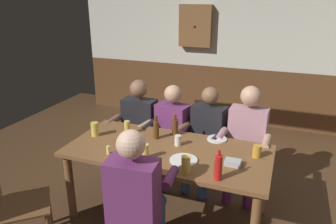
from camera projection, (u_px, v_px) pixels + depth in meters
ground_plane at (166, 216)px, 3.41m from camera, size 6.98×6.98×0.00m
back_wall_upper at (230, 18)px, 5.40m from camera, size 5.41×0.12×1.65m
back_wall_wainscot at (225, 94)px, 5.85m from camera, size 5.41×0.12×1.00m
dining_table at (168, 158)px, 3.22m from camera, size 1.99×0.93×0.76m
person_0 at (137, 123)px, 4.06m from camera, size 0.56×0.51×1.22m
person_1 at (170, 129)px, 3.91m from camera, size 0.57×0.60×1.20m
person_2 at (206, 134)px, 3.76m from camera, size 0.58×0.56×1.22m
person_3 at (246, 137)px, 3.61m from camera, size 0.56×0.53×1.27m
person_4 at (136, 193)px, 2.59m from camera, size 0.56×0.55×1.27m
chair_empty_near_left at (13, 204)px, 2.82m from camera, size 0.62×0.62×0.88m
table_candle at (108, 150)px, 3.08m from camera, size 0.04×0.04×0.08m
condiment_caddy at (233, 163)px, 2.88m from camera, size 0.14×0.10×0.05m
plate_0 at (217, 139)px, 3.39m from camera, size 0.21×0.21×0.01m
plate_1 at (184, 160)px, 2.96m from camera, size 0.26×0.26×0.01m
bottle_0 at (218, 167)px, 2.63m from camera, size 0.07×0.07×0.27m
bottle_1 at (156, 129)px, 3.39m from camera, size 0.06×0.06×0.26m
bottle_2 at (175, 127)px, 3.48m from camera, size 0.07×0.07×0.24m
pint_glass_0 at (178, 140)px, 3.25m from camera, size 0.07×0.07×0.11m
pint_glass_1 at (145, 151)px, 2.99m from camera, size 0.07×0.07×0.14m
pint_glass_2 at (95, 129)px, 3.46m from camera, size 0.08×0.08×0.15m
pint_glass_3 at (186, 165)px, 2.74m from camera, size 0.08×0.08×0.16m
pint_glass_4 at (257, 151)px, 3.01m from camera, size 0.08×0.08×0.12m
pint_glass_5 at (127, 127)px, 3.51m from camera, size 0.06×0.06×0.15m
wall_dart_cabinet at (195, 26)px, 5.52m from camera, size 0.56×0.15×0.70m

